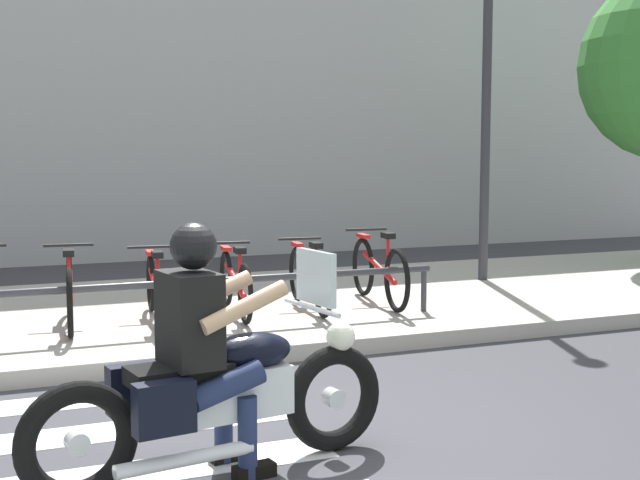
% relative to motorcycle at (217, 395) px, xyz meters
% --- Properties ---
extents(ground_plane, '(48.00, 48.00, 0.00)m').
position_rel_motorcycle_xyz_m(ground_plane, '(0.41, 0.20, -0.46)').
color(ground_plane, '#38383D').
extents(sidewalk, '(24.00, 4.40, 0.15)m').
position_rel_motorcycle_xyz_m(sidewalk, '(0.41, 4.48, -0.39)').
color(sidewalk, '#A8A399').
rests_on(sidewalk, ground).
extents(crosswalk_stripe_2, '(2.80, 0.40, 0.01)m').
position_rel_motorcycle_xyz_m(crosswalk_stripe_2, '(-0.65, 0.20, -0.46)').
color(crosswalk_stripe_2, white).
rests_on(crosswalk_stripe_2, ground).
extents(crosswalk_stripe_3, '(2.80, 0.40, 0.01)m').
position_rel_motorcycle_xyz_m(crosswalk_stripe_3, '(-0.65, 1.00, -0.46)').
color(crosswalk_stripe_3, white).
rests_on(crosswalk_stripe_3, ground).
extents(crosswalk_stripe_4, '(2.80, 0.40, 0.01)m').
position_rel_motorcycle_xyz_m(crosswalk_stripe_4, '(-0.65, 1.80, -0.46)').
color(crosswalk_stripe_4, white).
rests_on(crosswalk_stripe_4, ground).
extents(motorcycle, '(2.22, 0.76, 1.25)m').
position_rel_motorcycle_xyz_m(motorcycle, '(0.00, 0.00, 0.00)').
color(motorcycle, black).
rests_on(motorcycle, ground).
extents(rider, '(0.68, 0.60, 1.45)m').
position_rel_motorcycle_xyz_m(rider, '(-0.08, -0.01, 0.37)').
color(rider, black).
rests_on(rider, ground).
extents(bicycle_2, '(0.48, 1.62, 0.77)m').
position_rel_motorcycle_xyz_m(bicycle_2, '(-0.38, 3.80, 0.04)').
color(bicycle_2, black).
rests_on(bicycle_2, sidewalk).
extents(bicycle_3, '(0.48, 1.58, 0.72)m').
position_rel_motorcycle_xyz_m(bicycle_3, '(0.44, 3.80, 0.02)').
color(bicycle_3, black).
rests_on(bicycle_3, sidewalk).
extents(bicycle_4, '(0.48, 1.65, 0.72)m').
position_rel_motorcycle_xyz_m(bicycle_4, '(1.26, 3.80, 0.02)').
color(bicycle_4, black).
rests_on(bicycle_4, sidewalk).
extents(bicycle_5, '(0.48, 1.62, 0.74)m').
position_rel_motorcycle_xyz_m(bicycle_5, '(2.08, 3.80, 0.02)').
color(bicycle_5, black).
rests_on(bicycle_5, sidewalk).
extents(bicycle_6, '(0.48, 1.74, 0.80)m').
position_rel_motorcycle_xyz_m(bicycle_6, '(2.89, 3.80, 0.05)').
color(bicycle_6, black).
rests_on(bicycle_6, sidewalk).
extents(bike_rack, '(5.50, 0.07, 0.49)m').
position_rel_motorcycle_xyz_m(bike_rack, '(0.44, 3.25, 0.11)').
color(bike_rack, '#333338').
rests_on(bike_rack, sidewalk).
extents(street_lamp, '(0.28, 0.28, 4.68)m').
position_rel_motorcycle_xyz_m(street_lamp, '(4.93, 4.88, 2.34)').
color(street_lamp, '#2D2D33').
rests_on(street_lamp, ground).
extents(building_backdrop, '(24.00, 1.20, 6.04)m').
position_rel_motorcycle_xyz_m(building_backdrop, '(0.41, 10.18, 2.56)').
color(building_backdrop, '#B0B0B0').
rests_on(building_backdrop, ground).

